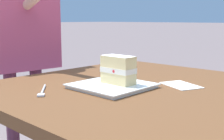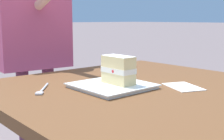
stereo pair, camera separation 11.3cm
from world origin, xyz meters
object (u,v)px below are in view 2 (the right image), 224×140
dessert_fork (43,89)px  diner_person (34,25)px  paper_napkin (182,87)px  dessert_plate (112,86)px  patio_table (164,118)px  cake_slice (118,70)px

dessert_fork → diner_person: bearing=155.6°
paper_napkin → dessert_plate: bearing=-127.2°
patio_table → dessert_fork: bearing=-132.9°
dessert_plate → cake_slice: 0.07m
patio_table → dessert_plate: (-0.17, -0.11, 0.11)m
dessert_fork → diner_person: size_ratio=0.10×
patio_table → dessert_plate: 0.23m
dessert_fork → diner_person: (-0.59, 0.27, 0.22)m
paper_napkin → diner_person: 0.93m
cake_slice → paper_napkin: (0.15, 0.20, -0.07)m
cake_slice → paper_napkin: size_ratio=0.72×
patio_table → diner_person: bearing=-176.1°
cake_slice → diner_person: diner_person is taller
dessert_fork → paper_napkin: bearing=55.5°
dessert_plate → cake_slice: cake_slice is taller
patio_table → cake_slice: (-0.16, -0.09, 0.17)m
dessert_plate → diner_person: diner_person is taller
patio_table → cake_slice: cake_slice is taller
patio_table → diner_person: (-0.89, -0.06, 0.32)m
dessert_plate → dessert_fork: bearing=-121.7°
dessert_fork → patio_table: bearing=47.1°
paper_napkin → diner_person: (-0.89, -0.17, 0.22)m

